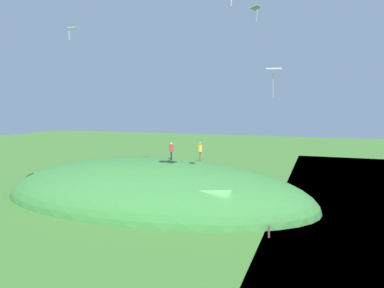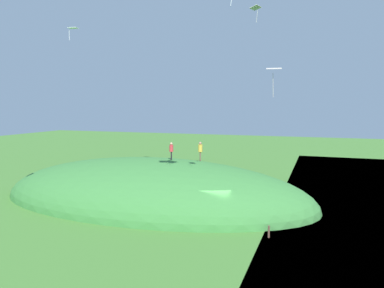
% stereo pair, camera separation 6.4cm
% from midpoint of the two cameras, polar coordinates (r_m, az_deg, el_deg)
% --- Properties ---
extents(ground_plane, '(160.00, 160.00, 0.00)m').
position_cam_midpoint_polar(ground_plane, '(29.30, 3.79, -11.62)').
color(ground_plane, '#42762F').
extents(grass_hill, '(30.44, 16.05, 7.75)m').
position_cam_midpoint_polar(grass_hill, '(35.29, -6.19, -8.56)').
color(grass_hill, '#3A7B38').
rests_on(grass_hill, ground_plane).
extents(person_on_hilltop, '(0.45, 0.45, 1.62)m').
position_cam_midpoint_polar(person_on_hilltop, '(33.91, -3.18, -0.76)').
color(person_on_hilltop, black).
rests_on(person_on_hilltop, grass_hill).
extents(person_watching_kites, '(0.56, 0.56, 1.84)m').
position_cam_midpoint_polar(person_watching_kites, '(35.34, 1.34, -0.77)').
color(person_watching_kites, brown).
rests_on(person_watching_kites, grass_hill).
extents(kite_1, '(1.04, 1.29, 1.50)m').
position_cam_midpoint_polar(kite_1, '(37.32, 9.90, 20.07)').
color(kite_1, silver).
extents(kite_3, '(0.90, 0.70, 1.08)m').
position_cam_midpoint_polar(kite_3, '(34.52, -17.94, 16.69)').
color(kite_3, white).
extents(kite_4, '(1.26, 0.94, 2.31)m').
position_cam_midpoint_polar(kite_4, '(29.94, 12.64, 11.17)').
color(kite_4, '#F5E3D0').
extents(mooring_post, '(0.14, 0.14, 0.82)m').
position_cam_midpoint_polar(mooring_post, '(25.92, 11.90, -13.17)').
color(mooring_post, brown).
rests_on(mooring_post, ground_plane).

